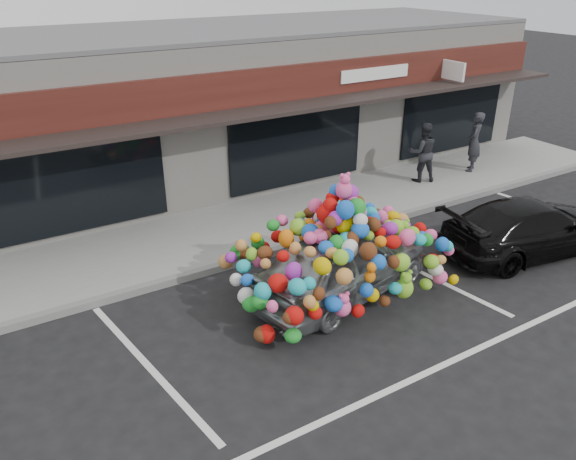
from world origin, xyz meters
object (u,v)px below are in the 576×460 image
black_sedan (531,227)px  pedestrian_b (423,152)px  toy_car (343,256)px  pedestrian_a (474,142)px

black_sedan → pedestrian_b: bearing=-2.9°
toy_car → black_sedan: 4.76m
toy_car → black_sedan: bearing=-111.1°
toy_car → pedestrian_b: bearing=-68.6°
pedestrian_a → pedestrian_b: size_ratio=1.04×
toy_car → black_sedan: toy_car is taller
black_sedan → pedestrian_b: (0.88, 4.43, 0.40)m
toy_car → pedestrian_b: 6.68m
black_sedan → pedestrian_a: bearing=-25.4°
toy_car → black_sedan: (4.70, -0.75, -0.23)m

